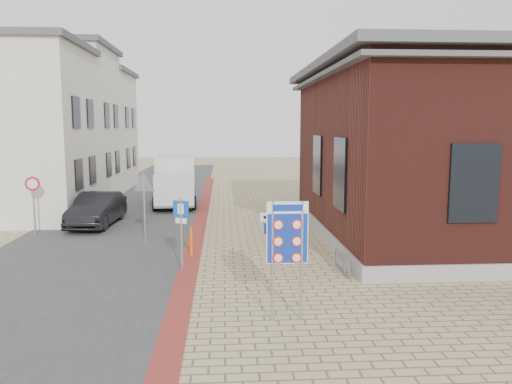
{
  "coord_description": "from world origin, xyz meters",
  "views": [
    {
      "loc": [
        -0.9,
        -12.26,
        4.34
      ],
      "look_at": [
        0.17,
        4.11,
        2.2
      ],
      "focal_mm": 35.0,
      "sensor_mm": 36.0,
      "label": 1
    }
  ],
  "objects_px": {
    "border_sign": "(287,236)",
    "bollard": "(191,242)",
    "sedan": "(97,209)",
    "essen_sign": "(272,238)",
    "parking_sign": "(181,223)",
    "box_truck": "(175,181)"
  },
  "relations": [
    {
      "from": "essen_sign",
      "to": "parking_sign",
      "type": "distance_m",
      "value": 3.33
    },
    {
      "from": "sedan",
      "to": "box_truck",
      "type": "distance_m",
      "value": 6.19
    },
    {
      "from": "sedan",
      "to": "border_sign",
      "type": "distance_m",
      "value": 13.43
    },
    {
      "from": "essen_sign",
      "to": "bollard",
      "type": "bearing_deg",
      "value": 126.14
    },
    {
      "from": "border_sign",
      "to": "parking_sign",
      "type": "bearing_deg",
      "value": 123.38
    },
    {
      "from": "essen_sign",
      "to": "bollard",
      "type": "distance_m",
      "value": 4.72
    },
    {
      "from": "sedan",
      "to": "bollard",
      "type": "distance_m",
      "value": 7.2
    },
    {
      "from": "sedan",
      "to": "bollard",
      "type": "xyz_separation_m",
      "value": [
        4.5,
        -5.62,
        -0.22
      ]
    },
    {
      "from": "essen_sign",
      "to": "sedan",
      "type": "bearing_deg",
      "value": 131.11
    },
    {
      "from": "box_truck",
      "to": "border_sign",
      "type": "bearing_deg",
      "value": -80.5
    },
    {
      "from": "box_truck",
      "to": "bollard",
      "type": "bearing_deg",
      "value": -86.01
    },
    {
      "from": "box_truck",
      "to": "bollard",
      "type": "relative_size",
      "value": 5.23
    },
    {
      "from": "border_sign",
      "to": "bollard",
      "type": "distance_m",
      "value": 6.46
    },
    {
      "from": "border_sign",
      "to": "bollard",
      "type": "xyz_separation_m",
      "value": [
        -2.5,
        5.78,
        -1.45
      ]
    },
    {
      "from": "bollard",
      "to": "border_sign",
      "type": "bearing_deg",
      "value": -66.57
    },
    {
      "from": "box_truck",
      "to": "parking_sign",
      "type": "bearing_deg",
      "value": -87.88
    },
    {
      "from": "box_truck",
      "to": "essen_sign",
      "type": "distance_m",
      "value": 15.51
    },
    {
      "from": "box_truck",
      "to": "essen_sign",
      "type": "bearing_deg",
      "value": -79.5
    },
    {
      "from": "parking_sign",
      "to": "sedan",
      "type": "bearing_deg",
      "value": 140.94
    },
    {
      "from": "border_sign",
      "to": "parking_sign",
      "type": "xyz_separation_m",
      "value": [
        -2.67,
        3.98,
        -0.45
      ]
    },
    {
      "from": "sedan",
      "to": "bollard",
      "type": "relative_size",
      "value": 4.35
    },
    {
      "from": "box_truck",
      "to": "bollard",
      "type": "xyz_separation_m",
      "value": [
        1.57,
        -11.03,
        -0.89
      ]
    }
  ]
}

